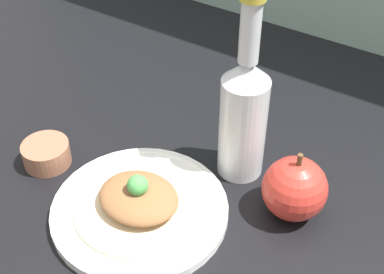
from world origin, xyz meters
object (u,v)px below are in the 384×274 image
Objects in this scene: plate at (140,209)px; plated_food at (139,199)px; cider_bottle at (244,112)px; dipping_bowl at (46,154)px; apple at (295,189)px.

plate is 1.99cm from plated_food.
plate is 1.35× the size of plated_food.
cider_bottle reaches higher than plated_food.
cider_bottle is 29.98cm from dipping_bowl.
dipping_bowl is (-17.81, 0.64, -1.14)cm from plated_food.
plate is 19.23cm from cider_bottle.
plated_food is 18.32cm from cider_bottle.
plated_food is at bearing 0.00° from plate.
plate is at bearing -2.04° from dipping_bowl.
cider_bottle is 2.72× the size of apple.
plate is at bearing -145.58° from apple.
apple reaches higher than plated_food.
cider_bottle is (6.90, 15.18, 9.58)cm from plate.
apple reaches higher than dipping_bowl.
plated_food is (0.00, 0.00, 1.99)cm from plate.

